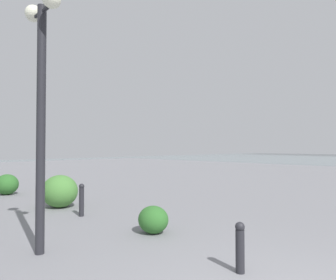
% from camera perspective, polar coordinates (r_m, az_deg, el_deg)
% --- Properties ---
extents(lamppost, '(0.98, 0.28, 4.09)m').
position_cam_1_polar(lamppost, '(5.32, -22.80, 9.93)').
color(lamppost, '#232328').
rests_on(lamppost, ground).
extents(bollard_near, '(0.13, 0.13, 0.68)m').
position_cam_1_polar(bollard_near, '(4.40, 13.44, -18.90)').
color(bollard_near, '#232328').
rests_on(bollard_near, ground).
extents(bollard_mid, '(0.13, 0.13, 0.79)m').
position_cam_1_polar(bollard_mid, '(7.79, -16.01, -10.69)').
color(bollard_mid, '#232328').
rests_on(bollard_mid, ground).
extents(shrub_low, '(0.85, 0.76, 0.72)m').
position_cam_1_polar(shrub_low, '(12.24, -28.14, -7.40)').
color(shrub_low, '#2D6628').
rests_on(shrub_low, ground).
extents(shrub_round, '(1.06, 0.95, 0.90)m').
position_cam_1_polar(shrub_round, '(9.09, -19.75, -9.08)').
color(shrub_round, '#477F38').
rests_on(shrub_round, ground).
extents(shrub_wide, '(0.63, 0.56, 0.53)m').
position_cam_1_polar(shrub_wide, '(6.11, -2.81, -14.77)').
color(shrub_wide, '#2D6628').
rests_on(shrub_wide, ground).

